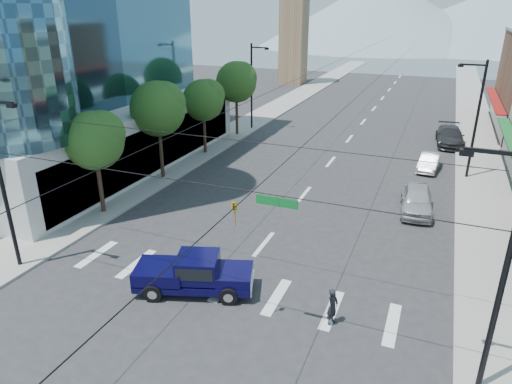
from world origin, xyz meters
TOP-DOWN VIEW (x-y plane):
  - ground at (0.00, 0.00)m, footprint 160.00×160.00m
  - sidewalk_left at (-12.00, 40.00)m, footprint 4.00×120.00m
  - sidewalk_right at (12.00, 40.00)m, footprint 4.00×120.00m
  - clock_tower at (-16.50, 62.00)m, footprint 4.80×4.80m
  - mountain_left at (-15.00, 150.00)m, footprint 80.00×80.00m
  - mountain_right at (20.00, 160.00)m, footprint 90.00×90.00m
  - tree_near at (-11.07, 6.10)m, footprint 3.65×3.64m
  - tree_midnear at (-11.07, 13.10)m, footprint 4.09×4.09m
  - tree_midfar at (-11.07, 20.10)m, footprint 3.65×3.64m
  - tree_far at (-11.07, 27.10)m, footprint 4.09×4.09m
  - signal_rig at (0.19, -1.00)m, footprint 21.80×0.20m
  - lamp_pole_nw at (-10.67, 30.00)m, footprint 2.00×0.25m
  - lamp_pole_ne at (10.67, 22.00)m, footprint 2.00×0.25m
  - pickup_truck at (-1.38, 0.51)m, footprint 5.86×3.59m
  - pedestrian at (5.19, 0.61)m, footprint 0.54×0.69m
  - parked_car_near at (7.60, 13.92)m, footprint 2.41×5.07m
  - parked_car_mid at (7.94, 22.98)m, footprint 1.74×4.15m
  - parked_car_far at (9.40, 31.51)m, footprint 2.90×6.12m

SIDE VIEW (x-z plane):
  - ground at x=0.00m, z-range 0.00..0.00m
  - sidewalk_left at x=-12.00m, z-range 0.00..0.15m
  - sidewalk_right at x=12.00m, z-range 0.00..0.15m
  - parked_car_mid at x=7.94m, z-range 0.00..1.33m
  - parked_car_near at x=7.60m, z-range 0.00..1.68m
  - pedestrian at x=5.19m, z-range 0.00..1.68m
  - parked_car_far at x=9.40m, z-range 0.00..1.72m
  - pickup_truck at x=-1.38m, z-range 0.04..1.92m
  - signal_rig at x=0.19m, z-range 0.14..9.14m
  - lamp_pole_nw at x=-10.67m, z-range 0.44..9.44m
  - lamp_pole_ne at x=10.67m, z-range 0.44..9.44m
  - tree_near at x=-11.07m, z-range 1.64..8.34m
  - tree_midfar at x=-11.07m, z-range 1.64..8.34m
  - tree_midnear at x=-11.07m, z-range 1.83..9.35m
  - tree_far at x=-11.07m, z-range 1.83..9.35m
  - mountain_right at x=20.00m, z-range 0.00..18.00m
  - clock_tower at x=-16.50m, z-range 0.44..20.84m
  - mountain_left at x=-15.00m, z-range 0.00..22.00m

